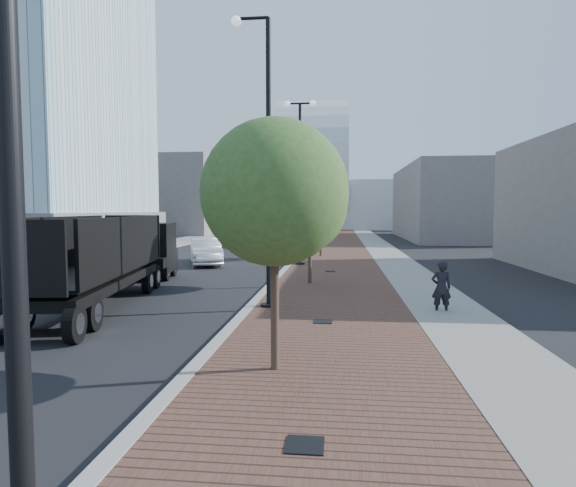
# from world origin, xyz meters

# --- Properties ---
(ground) EXTENTS (220.00, 220.00, 0.00)m
(ground) POSITION_xyz_m (0.00, 0.00, 0.00)
(ground) COLOR black
(sidewalk) EXTENTS (7.00, 140.00, 0.12)m
(sidewalk) POSITION_xyz_m (3.50, 40.00, 0.06)
(sidewalk) COLOR #4C2D23
(sidewalk) RESTS_ON ground
(concrete_strip) EXTENTS (2.40, 140.00, 0.13)m
(concrete_strip) POSITION_xyz_m (6.20, 40.00, 0.07)
(concrete_strip) COLOR slate
(concrete_strip) RESTS_ON ground
(curb) EXTENTS (0.30, 140.00, 0.14)m
(curb) POSITION_xyz_m (0.00, 40.00, 0.07)
(curb) COLOR gray
(curb) RESTS_ON ground
(west_sidewalk) EXTENTS (4.00, 140.00, 0.12)m
(west_sidewalk) POSITION_xyz_m (-13.00, 40.00, 0.06)
(west_sidewalk) COLOR slate
(west_sidewalk) RESTS_ON ground
(dump_truck) EXTENTS (4.05, 13.48, 2.99)m
(dump_truck) POSITION_xyz_m (-5.47, 12.91, 1.26)
(dump_truck) COLOR black
(dump_truck) RESTS_ON ground
(white_sedan) EXTENTS (3.12, 5.00, 1.55)m
(white_sedan) POSITION_xyz_m (-4.96, 22.32, 0.78)
(white_sedan) COLOR silver
(white_sedan) RESTS_ON ground
(dark_car_mid) EXTENTS (3.44, 5.04, 1.28)m
(dark_car_mid) POSITION_xyz_m (-5.55, 36.12, 0.64)
(dark_car_mid) COLOR black
(dark_car_mid) RESTS_ON ground
(dark_car_far) EXTENTS (2.18, 4.72, 1.34)m
(dark_car_far) POSITION_xyz_m (-4.33, 40.29, 0.67)
(dark_car_far) COLOR black
(dark_car_far) RESTS_ON ground
(pedestrian) EXTENTS (0.62, 0.42, 1.66)m
(pedestrian) POSITION_xyz_m (5.95, 9.89, 0.83)
(pedestrian) COLOR black
(pedestrian) RESTS_ON ground
(streetlight_1) EXTENTS (1.44, 0.56, 9.21)m
(streetlight_1) POSITION_xyz_m (0.49, 10.00, 4.34)
(streetlight_1) COLOR black
(streetlight_1) RESTS_ON ground
(streetlight_2) EXTENTS (1.72, 0.56, 9.28)m
(streetlight_2) POSITION_xyz_m (0.60, 22.00, 4.82)
(streetlight_2) COLOR black
(streetlight_2) RESTS_ON ground
(streetlight_3) EXTENTS (1.44, 0.56, 9.21)m
(streetlight_3) POSITION_xyz_m (0.49, 34.00, 4.34)
(streetlight_3) COLOR black
(streetlight_3) RESTS_ON ground
(streetlight_4) EXTENTS (1.72, 0.56, 9.28)m
(streetlight_4) POSITION_xyz_m (0.60, 46.00, 4.82)
(streetlight_4) COLOR black
(streetlight_4) RESTS_ON ground
(traffic_mast) EXTENTS (5.09, 0.20, 8.00)m
(traffic_mast) POSITION_xyz_m (-0.30, 25.00, 4.98)
(traffic_mast) COLOR black
(traffic_mast) RESTS_ON ground
(tree_0) EXTENTS (2.82, 2.82, 4.94)m
(tree_0) POSITION_xyz_m (1.65, 4.02, 3.52)
(tree_0) COLOR #382619
(tree_0) RESTS_ON ground
(tree_1) EXTENTS (2.75, 2.75, 5.30)m
(tree_1) POSITION_xyz_m (1.65, 15.02, 3.91)
(tree_1) COLOR #382619
(tree_1) RESTS_ON ground
(tree_2) EXTENTS (2.43, 2.39, 5.00)m
(tree_2) POSITION_xyz_m (1.65, 27.02, 3.80)
(tree_2) COLOR #382619
(tree_2) RESTS_ON ground
(tree_3) EXTENTS (2.55, 2.53, 5.28)m
(tree_3) POSITION_xyz_m (1.65, 39.02, 4.00)
(tree_3) COLOR #382619
(tree_3) RESTS_ON ground
(tower_podium) EXTENTS (19.00, 19.00, 3.00)m
(tower_podium) POSITION_xyz_m (-24.00, 32.00, 1.50)
(tower_podium) COLOR #645C5A
(tower_podium) RESTS_ON ground
(convention_center) EXTENTS (50.00, 30.00, 50.00)m
(convention_center) POSITION_xyz_m (-2.00, 85.00, 6.00)
(convention_center) COLOR #ADB5B8
(convention_center) RESTS_ON ground
(commercial_block_nw) EXTENTS (14.00, 20.00, 10.00)m
(commercial_block_nw) POSITION_xyz_m (-20.00, 60.00, 5.00)
(commercial_block_nw) COLOR #655E5B
(commercial_block_nw) RESTS_ON ground
(commercial_block_ne) EXTENTS (12.00, 22.00, 8.00)m
(commercial_block_ne) POSITION_xyz_m (16.00, 50.00, 4.00)
(commercial_block_ne) COLOR #635C59
(commercial_block_ne) RESTS_ON ground
(utility_cover_0) EXTENTS (0.50, 0.50, 0.02)m
(utility_cover_0) POSITION_xyz_m (2.40, 1.00, 0.13)
(utility_cover_0) COLOR black
(utility_cover_0) RESTS_ON sidewalk
(utility_cover_1) EXTENTS (0.50, 0.50, 0.02)m
(utility_cover_1) POSITION_xyz_m (2.40, 8.00, 0.13)
(utility_cover_1) COLOR black
(utility_cover_1) RESTS_ON sidewalk
(utility_cover_2) EXTENTS (0.50, 0.50, 0.02)m
(utility_cover_2) POSITION_xyz_m (2.40, 19.00, 0.13)
(utility_cover_2) COLOR black
(utility_cover_2) RESTS_ON sidewalk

